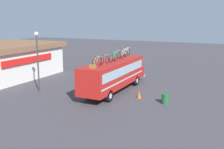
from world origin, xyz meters
TOP-DOWN VIEW (x-y plane):
  - ground_plane at (0.00, 0.00)m, footprint 120.00×120.00m
  - bus at (0.20, 0.00)m, footprint 11.13×2.45m
  - luggage_bag_1 at (-4.01, 0.02)m, footprint 0.48×0.41m
  - rooftop_bicycle_1 at (-3.25, 0.03)m, footprint 1.66×0.44m
  - rooftop_bicycle_2 at (-1.89, 0.01)m, footprint 1.61×0.44m
  - rooftop_bicycle_3 at (-0.48, -0.19)m, footprint 1.71×0.44m
  - rooftop_bicycle_4 at (0.99, 0.18)m, footprint 1.80×0.44m
  - rooftop_bicycle_5 at (2.47, 0.02)m, footprint 1.81×0.44m
  - rooftop_bicycle_6 at (3.92, 0.28)m, footprint 1.82×0.44m
  - trash_bin at (-1.49, -5.55)m, footprint 0.64×0.64m
  - traffic_cone at (-0.93, -3.00)m, footprint 0.33×0.33m
  - street_lamp at (-3.12, 6.63)m, footprint 0.40×0.40m

SIDE VIEW (x-z plane):
  - ground_plane at x=0.00m, z-range 0.00..0.00m
  - traffic_cone at x=-0.93m, z-range 0.00..0.70m
  - trash_bin at x=-1.49m, z-range 0.00..0.84m
  - bus at x=0.20m, z-range 0.28..3.32m
  - luggage_bag_1 at x=-4.01m, z-range 3.04..3.33m
  - rooftop_bicycle_2 at x=-1.89m, z-range 2.97..3.84m
  - rooftop_bicycle_1 at x=-3.25m, z-range 2.97..3.88m
  - rooftop_bicycle_3 at x=-0.48m, z-range 2.96..3.91m
  - rooftop_bicycle_4 at x=0.99m, z-range 2.96..3.93m
  - rooftop_bicycle_6 at x=3.92m, z-range 2.96..3.93m
  - rooftop_bicycle_5 at x=2.47m, z-range 2.96..3.93m
  - street_lamp at x=-3.12m, z-range 0.89..6.75m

